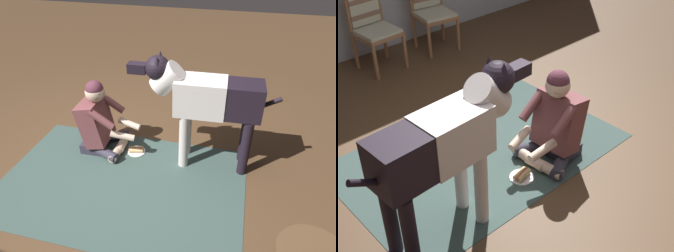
% 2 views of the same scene
% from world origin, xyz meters
% --- Properties ---
extents(ground_plane, '(15.52, 15.52, 0.00)m').
position_xyz_m(ground_plane, '(0.00, 0.00, 0.00)').
color(ground_plane, '#503723').
extents(area_rug, '(2.47, 1.62, 0.01)m').
position_xyz_m(area_rug, '(-0.24, 0.33, 0.00)').
color(area_rug, '#384D48').
rests_on(area_rug, ground).
extents(dining_chair_left_of_pair, '(0.49, 0.50, 0.98)m').
position_xyz_m(dining_chair_left_of_pair, '(-0.02, 2.51, 0.54)').
color(dining_chair_left_of_pair, '#8E603F').
rests_on(dining_chair_left_of_pair, ground).
extents(dining_chair_right_of_pair, '(0.52, 0.52, 0.98)m').
position_xyz_m(dining_chair_right_of_pair, '(0.82, 2.51, 0.54)').
color(dining_chair_right_of_pair, '#8E603F').
rests_on(dining_chair_right_of_pair, ground).
extents(person_sitting_on_floor, '(0.67, 0.58, 0.87)m').
position_xyz_m(person_sitting_on_floor, '(0.19, -0.17, 0.36)').
color(person_sitting_on_floor, '#33303F').
rests_on(person_sitting_on_floor, ground).
extents(large_dog, '(1.50, 0.36, 1.21)m').
position_xyz_m(large_dog, '(-0.98, -0.22, 0.77)').
color(large_dog, silver).
rests_on(large_dog, ground).
extents(hot_dog_on_plate, '(0.21, 0.21, 0.06)m').
position_xyz_m(hot_dog_on_plate, '(-0.22, -0.19, 0.03)').
color(hot_dog_on_plate, white).
rests_on(hot_dog_on_plate, ground).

